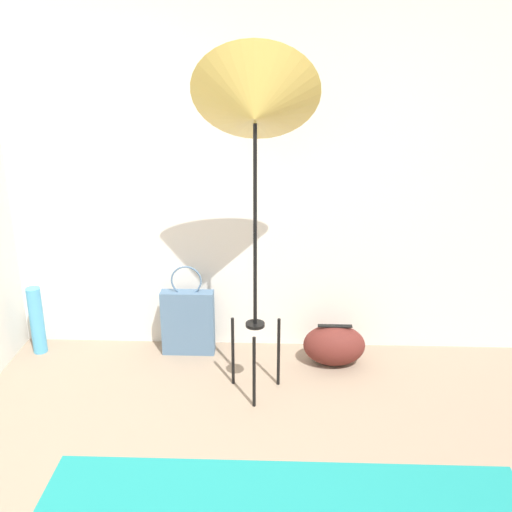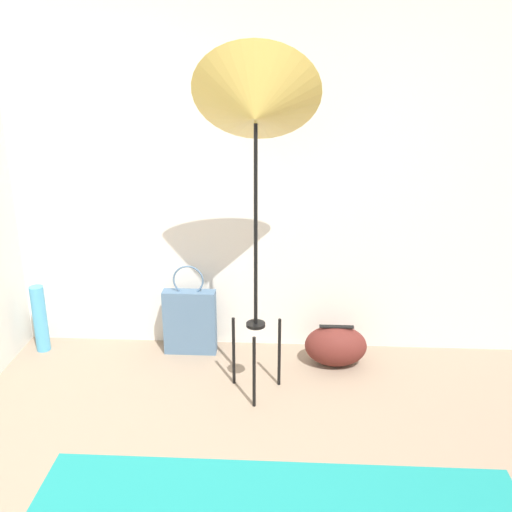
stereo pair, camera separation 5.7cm
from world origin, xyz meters
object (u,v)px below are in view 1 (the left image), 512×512
Objects in this scene: duffel_bag at (334,345)px; paper_roll at (37,320)px; photo_umbrella at (255,109)px; tote_bag at (188,321)px.

paper_roll reaches higher than duffel_bag.
photo_umbrella reaches higher than duffel_bag.
tote_bag is at bearing 173.40° from duffel_bag.
duffel_bag is at bearing -6.60° from tote_bag.
duffel_bag is 2.06m from paper_roll.
paper_roll is (-1.05, -0.03, 0.00)m from tote_bag.
duffel_bag is 0.86× the size of paper_roll.
tote_bag is (-0.48, 0.48, -1.49)m from photo_umbrella.
paper_roll is (-2.05, 0.09, 0.10)m from duffel_bag.
paper_roll is at bearing -178.52° from tote_bag.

